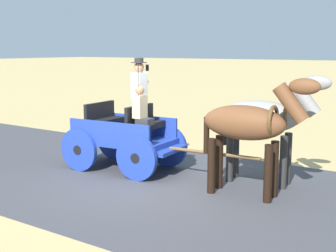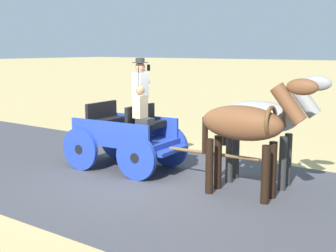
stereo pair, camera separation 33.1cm
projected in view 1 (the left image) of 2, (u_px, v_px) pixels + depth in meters
ground_plane at (141, 180)px, 9.50m from camera, size 200.00×200.00×0.00m
road_surface at (141, 180)px, 9.50m from camera, size 5.86×160.00×0.01m
horse_drawn_carriage at (127, 134)px, 10.23m from camera, size 1.57×4.52×2.50m
horse_near_side at (265, 119)px, 9.04m from camera, size 0.74×2.14×2.21m
horse_off_side at (249, 126)px, 8.27m from camera, size 0.67×2.14×2.21m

